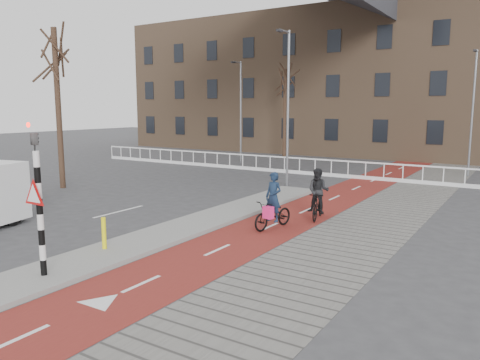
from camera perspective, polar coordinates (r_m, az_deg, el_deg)
The scene contains 15 objects.
ground at distance 12.73m, azimuth -13.68°, elevation -9.52°, with size 120.00×120.00×0.00m, color #38383A.
bike_lane at distance 20.12m, azimuth 10.41°, elevation -2.62°, with size 2.50×60.00×0.01m, color maroon.
sidewalk at distance 19.28m, azimuth 18.17°, elevation -3.42°, with size 3.00×60.00×0.01m, color slate.
curb_island at distance 16.03m, azimuth -5.13°, elevation -5.25°, with size 1.80×16.00×0.12m, color gray.
traffic_signal at distance 11.46m, azimuth -23.41°, elevation -1.77°, with size 0.80×0.80×3.68m.
bollard at distance 13.37m, azimuth -16.26°, elevation -6.23°, with size 0.12×0.12×0.88m, color yellow.
cyclist_near at distance 15.37m, azimuth 4.08°, elevation -3.65°, with size 0.95×1.87×1.87m.
cyclist_far at distance 16.77m, azimuth 9.51°, elevation -2.23°, with size 0.87×1.74×1.82m.
railing at distance 29.06m, azimuth 3.68°, elevation 1.63°, with size 28.00×0.10×0.99m.
townhouse_row at distance 42.19m, azimuth 16.37°, elevation 13.76°, with size 46.00×10.00×15.90m.
tree_left at distance 24.49m, azimuth -21.26°, elevation 8.01°, with size 0.27×0.27×7.69m, color #321F16.
tree_mid at distance 37.43m, azimuth 5.48°, elevation 8.04°, with size 0.28×0.28×6.89m, color #321F16.
streetlight_near at distance 23.27m, azimuth 5.87°, elevation 8.42°, with size 0.12×0.12×7.59m, color slate.
streetlight_left at distance 33.91m, azimuth 0.10°, elevation 8.24°, with size 0.12×0.12×7.17m, color slate.
streetlight_right at distance 30.00m, azimuth 26.46°, elevation 7.21°, with size 0.12×0.12×7.14m, color slate.
Camera 1 is at (8.76, -8.34, 3.96)m, focal length 35.00 mm.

